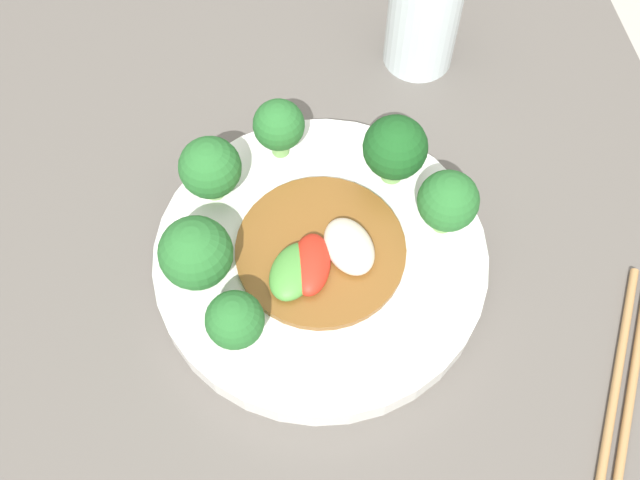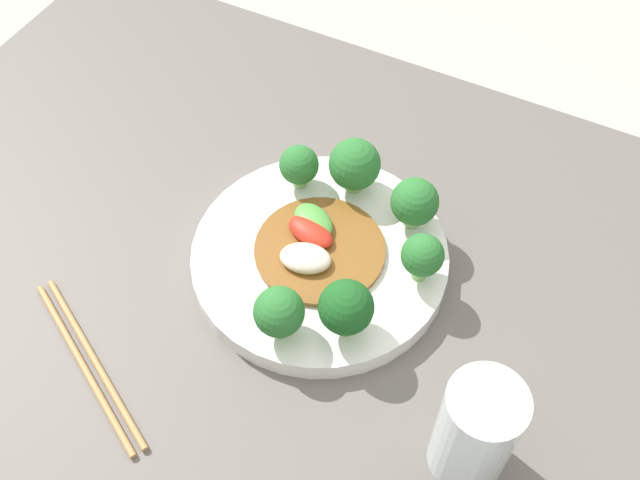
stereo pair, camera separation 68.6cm
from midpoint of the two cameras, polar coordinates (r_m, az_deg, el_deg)
The scene contains 11 objects.
table at distance 1.02m, azimuth 5.93°, elevation -27.39°, with size 1.07×0.70×0.77m.
plate at distance 0.64m, azimuth 11.55°, elevation -22.47°, with size 0.28×0.28×0.02m.
broccoli_northwest at distance 0.62m, azimuth 8.98°, elevation -13.14°, with size 0.04×0.04×0.05m.
broccoli_south at distance 0.57m, azimuth 9.33°, elevation -31.13°, with size 0.05×0.05×0.06m.
broccoli_northeast at distance 0.63m, azimuth 21.28°, elevation -17.01°, with size 0.05×0.05×0.06m.
broccoli_east at distance 0.61m, azimuth 23.06°, elevation -23.07°, with size 0.04×0.04×0.06m.
broccoli_southeast at distance 0.58m, azimuth 16.60°, elevation -30.05°, with size 0.05×0.05×0.07m.
broccoli_north at distance 0.62m, azimuth 14.82°, elevation -13.06°, with size 0.06×0.06×0.07m.
stirfry_center at distance 0.62m, azimuth 11.33°, elevation -21.73°, with size 0.14×0.14×0.02m.
drinking_glass at distance 0.61m, azimuth 31.73°, elevation -39.10°, with size 0.07×0.07×0.13m.
chopsticks at distance 0.63m, azimuth -12.39°, elevation -33.55°, with size 0.21×0.12×0.01m.
Camera 2 is at (0.24, -0.41, 1.44)m, focal length 42.00 mm.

